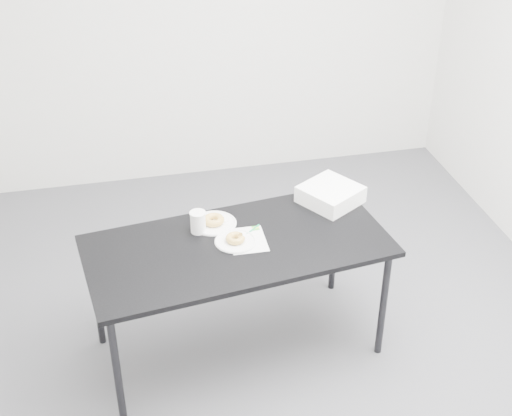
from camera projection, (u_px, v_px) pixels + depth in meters
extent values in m
plane|color=#48494D|center=(257.00, 326.00, 4.37)|extent=(4.00, 4.00, 0.00)
cube|color=silver|center=(198.00, 13.00, 5.31)|extent=(4.00, 0.02, 2.70)
cube|color=black|center=(237.00, 246.00, 3.84)|extent=(1.71, 0.97, 0.03)
cylinder|color=black|center=(117.00, 371.00, 3.56)|extent=(0.04, 0.04, 0.71)
cylinder|color=black|center=(96.00, 295.00, 4.07)|extent=(0.04, 0.04, 0.71)
cylinder|color=black|center=(383.00, 304.00, 4.00)|extent=(0.04, 0.04, 0.71)
cylinder|color=black|center=(334.00, 243.00, 4.51)|extent=(0.04, 0.04, 0.71)
cube|color=white|center=(247.00, 240.00, 3.86)|extent=(0.20, 0.25, 0.00)
cube|color=green|center=(256.00, 228.00, 3.95)|extent=(0.04, 0.04, 0.00)
cylinder|color=#0D9357|center=(253.00, 229.00, 3.94)|extent=(0.09, 0.08, 0.01)
cube|color=white|center=(244.00, 243.00, 3.84)|extent=(0.19, 0.19, 0.00)
cylinder|color=white|center=(235.00, 241.00, 3.84)|extent=(0.23, 0.23, 0.01)
torus|color=#BF8F3C|center=(235.00, 238.00, 3.83)|extent=(0.12, 0.12, 0.04)
cylinder|color=white|center=(214.00, 223.00, 3.99)|extent=(0.25, 0.25, 0.01)
torus|color=#BF8F3C|center=(214.00, 220.00, 3.98)|extent=(0.13, 0.13, 0.04)
cylinder|color=white|center=(198.00, 222.00, 3.89)|extent=(0.08, 0.08, 0.13)
cylinder|color=white|center=(222.00, 219.00, 4.02)|extent=(0.10, 0.10, 0.01)
cube|color=white|center=(330.00, 194.00, 4.17)|extent=(0.41, 0.41, 0.10)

